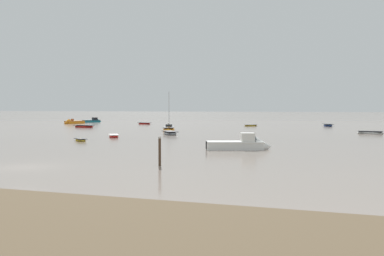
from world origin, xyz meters
TOP-DOWN VIEW (x-y plane):
  - ground_plane at (0.00, 0.00)m, footprint 800.00×800.00m
  - rowboat_moored_1 at (-6.07, 39.07)m, footprint 3.97×4.64m
  - rowboat_moored_2 at (-28.73, 77.22)m, footprint 3.87×2.33m
  - rowboat_moored_3 at (-10.61, 22.77)m, footprint 2.79×2.64m
  - rowboat_moored_5 at (21.37, 51.18)m, footprint 3.87×1.62m
  - sailboat_moored_0 at (-10.41, 48.89)m, footprint 3.98×6.49m
  - rowboat_moored_6 at (-10.59, 30.60)m, footprint 2.86×3.43m
  - motorboat_moored_0 at (-46.75, 74.26)m, footprint 3.57×5.85m
  - motorboat_moored_1 at (10.32, 18.39)m, footprint 6.51×4.18m
  - motorboat_moored_3 at (-47.74, 85.82)m, footprint 4.21×5.26m
  - rowboat_moored_7 at (-31.71, 56.20)m, footprint 4.57×1.96m
  - rowboat_moored_9 at (-2.40, 74.19)m, footprint 2.86×2.59m
  - rowboat_moored_10 at (12.91, 79.22)m, footprint 2.76×4.85m
  - mooring_post_near at (8.07, 3.82)m, footprint 0.22×0.22m

SIDE VIEW (x-z plane):
  - ground_plane at x=0.00m, z-range 0.00..0.00m
  - rowboat_moored_3 at x=-10.61m, z-range -0.10..0.35m
  - rowboat_moored_9 at x=-2.40m, z-range -0.10..0.35m
  - rowboat_moored_6 at x=-10.59m, z-range -0.12..0.41m
  - rowboat_moored_2 at x=-28.73m, z-range -0.13..0.45m
  - rowboat_moored_5 at x=21.37m, z-range -0.14..0.46m
  - rowboat_moored_7 at x=-31.71m, z-range -0.16..0.54m
  - rowboat_moored_1 at x=-6.07m, z-range -0.17..0.56m
  - rowboat_moored_10 at x=12.91m, z-range -0.17..0.56m
  - motorboat_moored_0 at x=-46.75m, z-range -0.69..1.21m
  - motorboat_moored_3 at x=-47.74m, z-range -0.68..1.26m
  - sailboat_moored_0 at x=-10.41m, z-range -3.18..3.78m
  - motorboat_moored_1 at x=10.32m, z-range -0.82..1.52m
  - mooring_post_near at x=8.07m, z-range -0.17..2.03m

